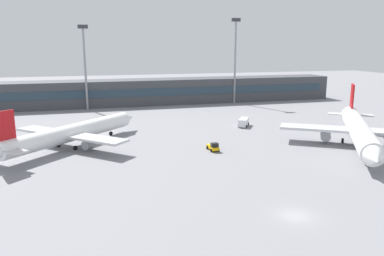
{
  "coord_description": "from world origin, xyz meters",
  "views": [
    {
      "loc": [
        -24.35,
        -38.62,
        20.89
      ],
      "look_at": [
        -2.27,
        40.0,
        3.0
      ],
      "focal_mm": 35.21,
      "sensor_mm": 36.0,
      "label": 1
    }
  ],
  "objects_px": {
    "airplane_mid": "(74,132)",
    "baggage_tug_yellow": "(213,147)",
    "airplane_near": "(359,131)",
    "floodlight_tower_west": "(85,62)",
    "service_van_white": "(244,122)",
    "floodlight_tower_east": "(235,56)"
  },
  "relations": [
    {
      "from": "airplane_mid",
      "to": "baggage_tug_yellow",
      "type": "xyz_separation_m",
      "value": [
        27.27,
        -11.14,
        -2.24
      ]
    },
    {
      "from": "airplane_near",
      "to": "floodlight_tower_west",
      "type": "relative_size",
      "value": 1.49
    },
    {
      "from": "airplane_near",
      "to": "service_van_white",
      "type": "distance_m",
      "value": 29.89
    },
    {
      "from": "floodlight_tower_east",
      "to": "floodlight_tower_west",
      "type": "bearing_deg",
      "value": -178.89
    },
    {
      "from": "airplane_near",
      "to": "floodlight_tower_west",
      "type": "distance_m",
      "value": 85.23
    },
    {
      "from": "airplane_mid",
      "to": "floodlight_tower_east",
      "type": "height_order",
      "value": "floodlight_tower_east"
    },
    {
      "from": "airplane_near",
      "to": "floodlight_tower_east",
      "type": "distance_m",
      "value": 66.85
    },
    {
      "from": "airplane_near",
      "to": "airplane_mid",
      "type": "height_order",
      "value": "airplane_near"
    },
    {
      "from": "floodlight_tower_west",
      "to": "floodlight_tower_east",
      "type": "height_order",
      "value": "floodlight_tower_east"
    },
    {
      "from": "baggage_tug_yellow",
      "to": "service_van_white",
      "type": "height_order",
      "value": "service_van_white"
    },
    {
      "from": "airplane_mid",
      "to": "service_van_white",
      "type": "bearing_deg",
      "value": 12.2
    },
    {
      "from": "airplane_near",
      "to": "airplane_mid",
      "type": "distance_m",
      "value": 59.94
    },
    {
      "from": "airplane_mid",
      "to": "baggage_tug_yellow",
      "type": "relative_size",
      "value": 8.5
    },
    {
      "from": "airplane_mid",
      "to": "baggage_tug_yellow",
      "type": "distance_m",
      "value": 29.55
    },
    {
      "from": "airplane_near",
      "to": "airplane_mid",
      "type": "xyz_separation_m",
      "value": [
        -57.61,
        16.55,
        -0.47
      ]
    },
    {
      "from": "baggage_tug_yellow",
      "to": "floodlight_tower_west",
      "type": "height_order",
      "value": "floodlight_tower_west"
    },
    {
      "from": "baggage_tug_yellow",
      "to": "floodlight_tower_west",
      "type": "distance_m",
      "value": 65.45
    },
    {
      "from": "airplane_near",
      "to": "airplane_mid",
      "type": "relative_size",
      "value": 1.32
    },
    {
      "from": "airplane_mid",
      "to": "floodlight_tower_west",
      "type": "distance_m",
      "value": 49.57
    },
    {
      "from": "baggage_tug_yellow",
      "to": "airplane_near",
      "type": "bearing_deg",
      "value": -10.1
    },
    {
      "from": "airplane_near",
      "to": "baggage_tug_yellow",
      "type": "bearing_deg",
      "value": 169.9
    },
    {
      "from": "baggage_tug_yellow",
      "to": "floodlight_tower_east",
      "type": "relative_size",
      "value": 0.12
    }
  ]
}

